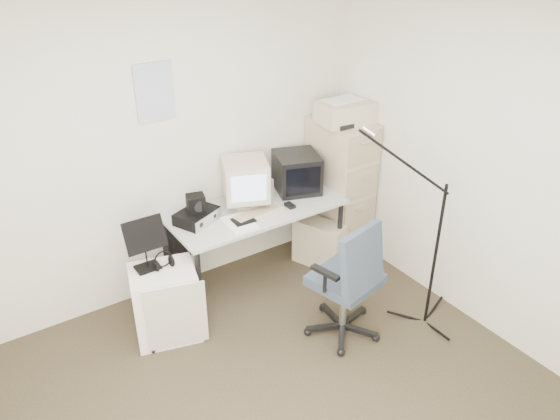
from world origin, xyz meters
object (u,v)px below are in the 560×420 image
filing_cabinet (339,187)px  side_cart (165,303)px  desk (256,243)px  office_chair (345,277)px

filing_cabinet → side_cart: 1.97m
desk → office_chair: office_chair is taller
desk → side_cart: size_ratio=2.52×
desk → office_chair: size_ratio=1.45×
filing_cabinet → side_cart: filing_cabinet is taller
desk → filing_cabinet: bearing=1.8°
filing_cabinet → office_chair: bearing=-126.9°
side_cart → office_chair: bearing=-17.4°
office_chair → filing_cabinet: bearing=40.3°
desk → office_chair: (0.18, -0.99, 0.15)m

